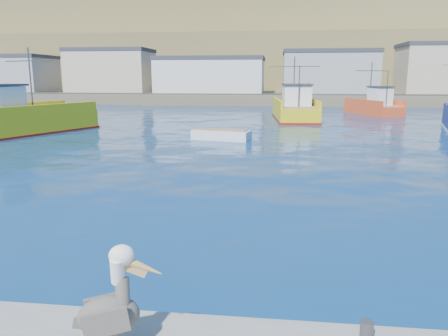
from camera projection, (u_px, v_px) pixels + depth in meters
name	position (u px, v px, depth m)	size (l,w,h in m)	color
ground	(206.00, 265.00, 10.34)	(260.00, 260.00, 0.00)	navy
dock_bollards	(209.00, 320.00, 6.83)	(36.20, 0.20, 0.30)	#4C4C4C
far_shore	(273.00, 59.00, 114.58)	(200.00, 81.00, 24.00)	brown
trawler_yellow_a	(17.00, 120.00, 33.47)	(8.54, 13.10, 6.66)	gold
trawler_yellow_b	(295.00, 109.00, 45.27)	(5.27, 11.40, 6.49)	gold
boat_orange	(375.00, 106.00, 51.27)	(5.80, 8.67, 6.06)	#DA4820
skiff_mid	(221.00, 136.00, 30.85)	(4.32, 2.33, 0.89)	silver
pelican	(112.00, 307.00, 6.19)	(1.27, 0.78, 1.60)	#595451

